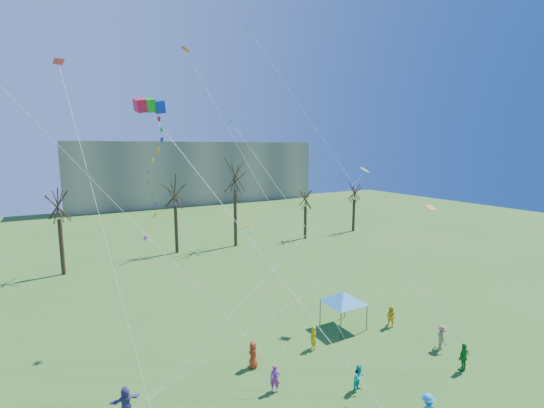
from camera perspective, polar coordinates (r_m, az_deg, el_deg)
distant_building at (r=98.13m, az=-11.43°, el=4.73°), size 60.00×14.00×15.00m
bare_tree_row at (r=48.36m, az=-16.86°, el=0.43°), size 69.45×8.43×12.32m
big_box_kite at (r=20.23m, az=-16.69°, el=3.51°), size 3.93×8.02×20.60m
canopy_tent_blue at (r=30.17m, az=10.73°, el=-13.61°), size 3.85×3.85×2.88m
festival_crowd at (r=21.96m, az=-0.26°, el=-27.38°), size 27.00×11.09×1.84m
small_kites_aloft at (r=23.36m, az=-8.47°, el=7.63°), size 26.16×17.62×32.63m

